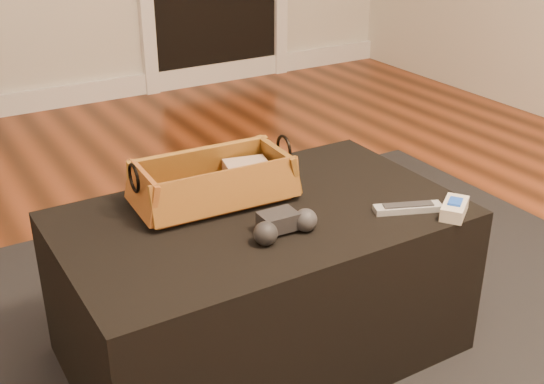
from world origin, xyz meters
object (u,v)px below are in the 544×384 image
ottoman (262,283)px  silver_remote (408,208)px  wicker_basket (214,184)px  game_controller (283,224)px  tv_remote (209,196)px  cream_gadget (454,208)px

ottoman → silver_remote: silver_remote is taller
wicker_basket → game_controller: wicker_basket is taller
game_controller → silver_remote: size_ratio=1.00×
tv_remote → game_controller: game_controller is taller
silver_remote → cream_gadget: bearing=-41.2°
ottoman → cream_gadget: 0.53m
cream_gadget → wicker_basket: bearing=141.6°
tv_remote → cream_gadget: (0.50, -0.36, -0.01)m
ottoman → silver_remote: 0.43m
wicker_basket → cream_gadget: 0.61m
ottoman → cream_gadget: cream_gadget is taller
ottoman → silver_remote: bearing=-29.7°
tv_remote → cream_gadget: bearing=-39.2°
ottoman → wicker_basket: 0.29m
game_controller → wicker_basket: bearing=102.8°
tv_remote → cream_gadget: size_ratio=1.84×
tv_remote → cream_gadget: 0.62m
ottoman → game_controller: 0.27m
ottoman → tv_remote: size_ratio=4.59×
tv_remote → game_controller: (0.08, -0.23, 0.00)m
tv_remote → cream_gadget: cream_gadget is taller
silver_remote → wicker_basket: bearing=142.2°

